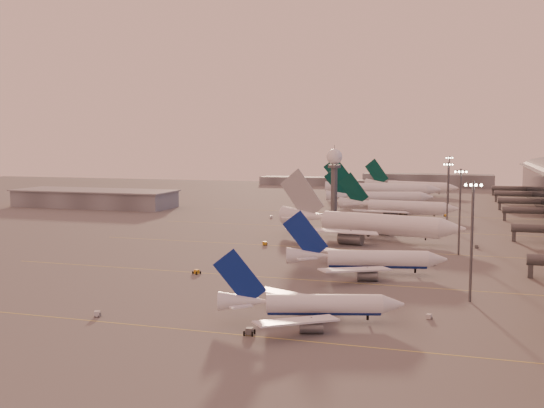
# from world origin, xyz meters

# --- Properties ---
(ground) EXTENTS (700.00, 700.00, 0.00)m
(ground) POSITION_xyz_m (0.00, 0.00, 0.00)
(ground) COLOR #5C5A5A
(ground) RESTS_ON ground
(taxiway_markings) EXTENTS (180.00, 185.25, 0.02)m
(taxiway_markings) POSITION_xyz_m (30.00, 56.00, 0.01)
(taxiway_markings) COLOR #E2D24F
(taxiway_markings) RESTS_ON ground
(hangar) EXTENTS (82.00, 27.00, 8.50)m
(hangar) POSITION_xyz_m (-120.00, 140.00, 4.32)
(hangar) COLOR slate
(hangar) RESTS_ON ground
(radar_tower) EXTENTS (6.40, 6.40, 31.10)m
(radar_tower) POSITION_xyz_m (5.00, 120.00, 20.95)
(radar_tower) COLOR #505257
(radar_tower) RESTS_ON ground
(mast_a) EXTENTS (3.60, 0.56, 25.00)m
(mast_a) POSITION_xyz_m (58.00, 0.00, 13.74)
(mast_a) COLOR #505257
(mast_a) RESTS_ON ground
(mast_b) EXTENTS (3.60, 0.56, 25.00)m
(mast_b) POSITION_xyz_m (55.00, 55.00, 13.74)
(mast_b) COLOR #505257
(mast_b) RESTS_ON ground
(mast_c) EXTENTS (3.60, 0.56, 25.00)m
(mast_c) POSITION_xyz_m (50.00, 110.00, 13.74)
(mast_c) COLOR #505257
(mast_c) RESTS_ON ground
(mast_d) EXTENTS (3.60, 0.56, 25.00)m
(mast_d) POSITION_xyz_m (48.00, 200.00, 13.74)
(mast_d) COLOR #505257
(mast_d) RESTS_ON ground
(distant_horizon) EXTENTS (165.00, 37.50, 9.00)m
(distant_horizon) POSITION_xyz_m (2.62, 325.14, 3.89)
(distant_horizon) COLOR slate
(distant_horizon) RESTS_ON ground
(narrowbody_near) EXTENTS (34.01, 26.75, 13.62)m
(narrowbody_near) POSITION_xyz_m (30.14, -24.07, 2.76)
(narrowbody_near) COLOR white
(narrowbody_near) RESTS_ON ground
(narrowbody_mid) EXTENTS (40.00, 31.58, 15.84)m
(narrowbody_mid) POSITION_xyz_m (33.40, 20.55, 3.21)
(narrowbody_mid) COLOR white
(narrowbody_mid) RESTS_ON ground
(widebody_white) EXTENTS (64.91, 51.42, 23.21)m
(widebody_white) POSITION_xyz_m (25.68, 75.96, 4.03)
(widebody_white) COLOR white
(widebody_white) RESTS_ON ground
(greentail_a) EXTENTS (52.26, 42.02, 19.00)m
(greentail_a) POSITION_xyz_m (28.62, 141.19, 3.36)
(greentail_a) COLOR white
(greentail_a) RESTS_ON ground
(greentail_b) EXTENTS (53.14, 42.35, 19.76)m
(greentail_b) POSITION_xyz_m (15.39, 183.05, 3.49)
(greentail_b) COLOR white
(greentail_b) RESTS_ON ground
(greentail_c) EXTENTS (64.86, 52.08, 23.62)m
(greentail_c) POSITION_xyz_m (11.89, 222.45, 4.17)
(greentail_c) COLOR white
(greentail_c) RESTS_ON ground
(greentail_d) EXTENTS (57.89, 46.09, 21.62)m
(greentail_d) POSITION_xyz_m (24.42, 256.88, 3.82)
(greentail_d) COLOR white
(greentail_d) RESTS_ON ground
(gsv_truck_a) EXTENTS (5.74, 3.70, 2.18)m
(gsv_truck_a) POSITION_xyz_m (-8.83, -32.18, 1.11)
(gsv_truck_a) COLOR silver
(gsv_truck_a) RESTS_ON ground
(gsv_tug_near) EXTENTS (2.58, 4.09, 1.14)m
(gsv_tug_near) POSITION_xyz_m (21.94, -34.65, 0.59)
(gsv_tug_near) COLOR #535658
(gsv_tug_near) RESTS_ON ground
(gsv_catering_a) EXTENTS (4.70, 3.02, 3.56)m
(gsv_catering_a) POSITION_xyz_m (50.86, -15.59, 1.78)
(gsv_catering_a) COLOR silver
(gsv_catering_a) RESTS_ON ground
(gsv_tug_mid) EXTENTS (4.20, 3.53, 1.03)m
(gsv_tug_mid) POSITION_xyz_m (-6.80, 8.29, 0.53)
(gsv_tug_mid) COLOR orange
(gsv_tug_mid) RESTS_ON ground
(gsv_truck_b) EXTENTS (6.48, 4.25, 2.46)m
(gsv_truck_b) POSITION_xyz_m (49.02, 36.75, 1.26)
(gsv_truck_b) COLOR silver
(gsv_truck_b) RESTS_ON ground
(gsv_truck_c) EXTENTS (6.38, 5.36, 2.51)m
(gsv_truck_c) POSITION_xyz_m (-3.37, 54.69, 1.28)
(gsv_truck_c) COLOR orange
(gsv_truck_c) RESTS_ON ground
(gsv_catering_b) EXTENTS (5.08, 2.77, 3.99)m
(gsv_catering_b) POSITION_xyz_m (60.31, 68.53, 1.99)
(gsv_catering_b) COLOR #535658
(gsv_catering_b) RESTS_ON ground
(gsv_tug_far) EXTENTS (2.92, 4.27, 1.13)m
(gsv_tug_far) POSITION_xyz_m (17.76, 99.68, 0.58)
(gsv_tug_far) COLOR orange
(gsv_tug_far) RESTS_ON ground
(gsv_truck_d) EXTENTS (2.73, 5.32, 2.05)m
(gsv_truck_d) POSITION_xyz_m (-22.72, 122.81, 1.04)
(gsv_truck_d) COLOR silver
(gsv_truck_d) RESTS_ON ground
(gsv_tug_hangar) EXTENTS (3.43, 2.38, 0.91)m
(gsv_tug_hangar) POSITION_xyz_m (48.33, 149.48, 0.47)
(gsv_tug_hangar) COLOR orange
(gsv_tug_hangar) RESTS_ON ground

